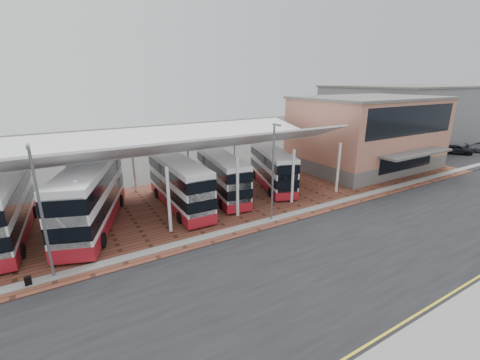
{
  "coord_description": "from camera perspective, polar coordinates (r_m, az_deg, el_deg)",
  "views": [
    {
      "loc": [
        -12.96,
        -13.57,
        11.26
      ],
      "look_at": [
        0.5,
        8.92,
        3.06
      ],
      "focal_mm": 24.0,
      "sensor_mm": 36.0,
      "label": 1
    }
  ],
  "objects": [
    {
      "name": "suitcase",
      "position": [
        22.52,
        -33.5,
        -14.79
      ],
      "size": [
        0.34,
        0.24,
        0.58
      ],
      "primitive_type": "cube",
      "color": "black",
      "rests_on": "forecourt"
    },
    {
      "name": "forecourt",
      "position": [
        32.49,
        -1.42,
        -2.85
      ],
      "size": [
        72.0,
        16.0,
        0.06
      ],
      "primitive_type": "cube",
      "color": "brown",
      "rests_on": "ground"
    },
    {
      "name": "warehouse",
      "position": [
        71.86,
        27.87,
        10.54
      ],
      "size": [
        30.5,
        20.5,
        10.25
      ],
      "color": "slate",
      "rests_on": "ground"
    },
    {
      "name": "lamp_east",
      "position": [
        25.79,
        5.9,
        1.76
      ],
      "size": [
        0.16,
        0.9,
        8.07
      ],
      "color": "slate",
      "rests_on": "ground"
    },
    {
      "name": "lamp_west",
      "position": [
        21.03,
        -31.9,
        -4.53
      ],
      "size": [
        0.16,
        0.9,
        8.07
      ],
      "color": "slate",
      "rests_on": "ground"
    },
    {
      "name": "bus_4",
      "position": [
        31.84,
        -3.3,
        0.71
      ],
      "size": [
        4.0,
        10.43,
        4.2
      ],
      "rotation": [
        0.0,
        0.0,
        -0.17
      ],
      "color": "white",
      "rests_on": "forecourt"
    },
    {
      "name": "bus_3",
      "position": [
        29.47,
        -10.79,
        -0.71
      ],
      "size": [
        2.89,
        10.82,
        4.44
      ],
      "rotation": [
        0.0,
        0.0,
        -0.02
      ],
      "color": "white",
      "rests_on": "forecourt"
    },
    {
      "name": "road",
      "position": [
        21.27,
        13.14,
        -15.07
      ],
      "size": [
        120.0,
        14.0,
        0.02
      ],
      "primitive_type": "cube",
      "color": "black",
      "rests_on": "ground"
    },
    {
      "name": "north_kerb",
      "position": [
        26.15,
        2.15,
        -7.97
      ],
      "size": [
        120.0,
        0.8,
        0.14
      ],
      "primitive_type": "cube",
      "color": "gray",
      "rests_on": "ground"
    },
    {
      "name": "bus_5",
      "position": [
        34.89,
        5.73,
        2.06
      ],
      "size": [
        5.38,
        10.16,
        4.1
      ],
      "rotation": [
        0.0,
        0.0,
        -0.33
      ],
      "color": "white",
      "rests_on": "forecourt"
    },
    {
      "name": "bus_1",
      "position": [
        28.68,
        -36.54,
        -4.26
      ],
      "size": [
        3.56,
        11.43,
        4.64
      ],
      "rotation": [
        0.0,
        0.0,
        -0.09
      ],
      "color": "white",
      "rests_on": "forecourt"
    },
    {
      "name": "terminal",
      "position": [
        45.74,
        21.69,
        7.87
      ],
      "size": [
        18.4,
        14.4,
        9.25
      ],
      "color": "#605E5A",
      "rests_on": "ground"
    },
    {
      "name": "yellow_line_far",
      "position": [
        18.47,
        26.36,
        -22.18
      ],
      "size": [
        120.0,
        0.12,
        0.01
      ],
      "primitive_type": "cube",
      "color": "gold",
      "rests_on": "road"
    },
    {
      "name": "canopy",
      "position": [
        28.89,
        -16.47,
        5.76
      ],
      "size": [
        37.0,
        11.63,
        7.07
      ],
      "color": "white",
      "rests_on": "ground"
    },
    {
      "name": "bus_2",
      "position": [
        27.64,
        -24.9,
        -2.69
      ],
      "size": [
        6.81,
        12.34,
        5.0
      ],
      "rotation": [
        0.0,
        0.0,
        -0.35
      ],
      "color": "white",
      "rests_on": "forecourt"
    },
    {
      "name": "ground",
      "position": [
        21.88,
        11.29,
        -13.97
      ],
      "size": [
        140.0,
        140.0,
        0.0
      ],
      "primitive_type": "plane",
      "color": "#40413E"
    },
    {
      "name": "yellow_line_near",
      "position": [
        18.37,
        27.19,
        -22.58
      ],
      "size": [
        120.0,
        0.12,
        0.01
      ],
      "primitive_type": "cube",
      "color": "gold",
      "rests_on": "road"
    },
    {
      "name": "carpark_car_a",
      "position": [
        61.01,
        34.08,
        4.54
      ],
      "size": [
        4.12,
        4.5,
        1.49
      ],
      "primitive_type": "imported",
      "rotation": [
        0.0,
        0.0,
        0.68
      ],
      "color": "black",
      "rests_on": "carpark_surface"
    },
    {
      "name": "sidewalk",
      "position": [
        17.72,
        33.16,
        -25.12
      ],
      "size": [
        120.0,
        4.0,
        0.14
      ],
      "primitive_type": "cube",
      "color": "gray",
      "rests_on": "ground"
    },
    {
      "name": "carpark_surface",
      "position": [
        62.65,
        36.03,
        3.72
      ],
      "size": [
        22.0,
        10.0,
        0.08
      ],
      "primitive_type": "cube",
      "color": "black",
      "rests_on": "ground"
    }
  ]
}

